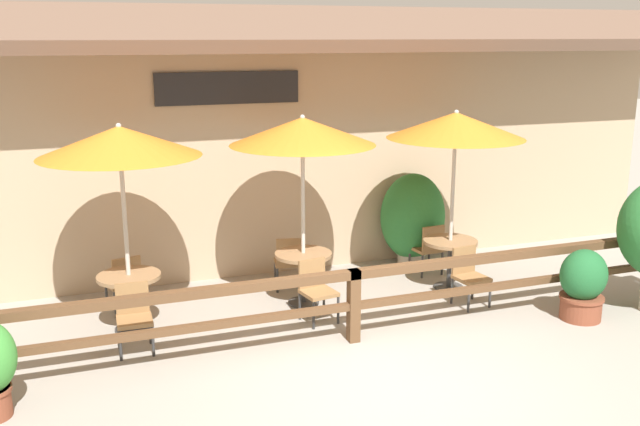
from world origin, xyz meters
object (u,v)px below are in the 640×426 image
(chair_near_wallside, at_px, (125,281))
(potted_plant_small_flowering, at_px, (583,284))
(dining_table_near, at_px, (129,286))
(chair_far_wallside, at_px, (429,247))
(dining_table_middle, at_px, (303,263))
(chair_middle_wallside, at_px, (289,260))
(dining_table_far, at_px, (450,250))
(chair_far_streetside, at_px, (469,274))
(chair_middle_streetside, at_px, (316,288))
(patio_umbrella_near, at_px, (120,142))
(chair_near_streetside, at_px, (134,315))
(patio_umbrella_middle, at_px, (303,132))
(potted_plant_tall_tropical, at_px, (413,218))
(patio_umbrella_far, at_px, (456,126))

(chair_near_wallside, bearing_deg, potted_plant_small_flowering, 144.09)
(dining_table_near, relative_size, chair_far_wallside, 0.98)
(dining_table_middle, xyz_separation_m, chair_middle_wallside, (-0.01, 0.64, -0.15))
(chair_middle_wallside, height_order, dining_table_far, chair_middle_wallside)
(chair_far_streetside, xyz_separation_m, chair_far_wallside, (0.10, 1.38, 0.00))
(chair_middle_streetside, height_order, chair_middle_wallside, same)
(patio_umbrella_near, xyz_separation_m, chair_middle_streetside, (2.40, -0.51, -2.03))
(chair_near_streetside, distance_m, patio_umbrella_middle, 3.27)
(patio_umbrella_near, xyz_separation_m, potted_plant_tall_tropical, (4.70, 1.17, -1.67))
(chair_far_streetside, bearing_deg, chair_near_wallside, 156.49)
(chair_far_wallside, height_order, potted_plant_tall_tropical, potted_plant_tall_tropical)
(chair_middle_wallside, xyz_separation_m, chair_far_wallside, (2.33, -0.10, 0.00))
(dining_table_near, relative_size, chair_middle_wallside, 0.98)
(dining_table_middle, height_order, chair_far_streetside, chair_far_streetside)
(chair_far_streetside, bearing_deg, potted_plant_tall_tropical, 80.97)
(patio_umbrella_far, xyz_separation_m, potted_plant_tall_tropical, (-0.03, 1.19, -1.67))
(chair_middle_wallside, xyz_separation_m, potted_plant_small_flowering, (3.39, -2.48, 0.03))
(patio_umbrella_near, distance_m, chair_near_streetside, 2.13)
(chair_near_streetside, xyz_separation_m, chair_middle_streetside, (2.42, 0.14, 0.00))
(dining_table_near, distance_m, patio_umbrella_far, 5.09)
(patio_umbrella_near, bearing_deg, chair_middle_streetside, -12.03)
(dining_table_near, height_order, patio_umbrella_far, patio_umbrella_far)
(dining_table_far, height_order, potted_plant_small_flowering, potted_plant_small_flowering)
(dining_table_middle, bearing_deg, chair_near_streetside, -162.42)
(dining_table_near, xyz_separation_m, chair_far_wallside, (4.74, 0.67, -0.15))
(chair_near_streetside, distance_m, potted_plant_small_flowering, 5.92)
(chair_middle_streetside, relative_size, potted_plant_tall_tropical, 0.53)
(patio_umbrella_near, bearing_deg, dining_table_middle, 3.04)
(chair_near_streetside, distance_m, dining_table_far, 4.79)
(dining_table_middle, relative_size, potted_plant_small_flowering, 0.83)
(chair_middle_wallside, relative_size, dining_table_far, 1.02)
(dining_table_middle, distance_m, dining_table_far, 2.30)
(chair_middle_streetside, relative_size, chair_middle_wallside, 1.00)
(dining_table_near, xyz_separation_m, chair_near_wallside, (-0.01, 0.65, -0.15))
(chair_near_wallside, bearing_deg, chair_middle_streetside, 140.49)
(patio_umbrella_middle, relative_size, chair_middle_wallside, 3.26)
(dining_table_near, relative_size, patio_umbrella_middle, 0.30)
(chair_far_wallside, bearing_deg, chair_middle_wallside, -7.20)
(chair_near_wallside, distance_m, chair_far_wallside, 4.75)
(patio_umbrella_far, bearing_deg, patio_umbrella_near, 179.80)
(dining_table_near, height_order, potted_plant_small_flowering, potted_plant_small_flowering)
(chair_middle_streetside, height_order, chair_far_wallside, same)
(patio_umbrella_middle, bearing_deg, chair_near_wallside, 167.99)
(chair_near_streetside, relative_size, potted_plant_small_flowering, 0.85)
(dining_table_middle, distance_m, chair_far_wallside, 2.38)
(patio_umbrella_far, bearing_deg, potted_plant_small_flowering, -57.65)
(dining_table_middle, xyz_separation_m, potted_plant_tall_tropical, (2.27, 1.04, 0.21))
(chair_near_wallside, distance_m, chair_far_streetside, 4.85)
(chair_near_wallside, height_order, dining_table_far, chair_near_wallside)
(chair_far_wallside, bearing_deg, dining_table_middle, 8.40)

